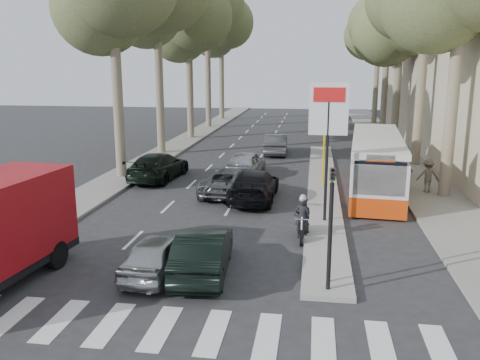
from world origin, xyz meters
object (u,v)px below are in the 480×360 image
(silver_hatchback, at_px, (159,254))
(city_bus, at_px, (376,162))
(dark_hatchback, at_px, (203,252))
(motorcycle, at_px, (302,218))

(silver_hatchback, bearing_deg, city_bus, -119.63)
(dark_hatchback, xyz_separation_m, city_bus, (6.35, 11.60, 0.79))
(silver_hatchback, xyz_separation_m, city_bus, (7.67, 11.80, 0.85))
(silver_hatchback, bearing_deg, dark_hatchback, -167.96)
(silver_hatchback, relative_size, motorcycle, 1.92)
(dark_hatchback, bearing_deg, silver_hatchback, 4.01)
(silver_hatchback, distance_m, city_bus, 14.10)
(city_bus, distance_m, motorcycle, 8.58)
(dark_hatchback, distance_m, motorcycle, 4.76)
(dark_hatchback, xyz_separation_m, motorcycle, (2.90, 3.78, 0.05))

